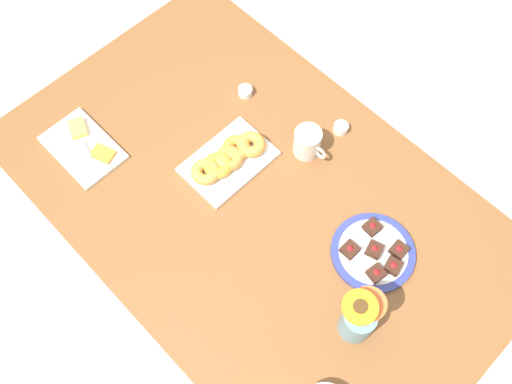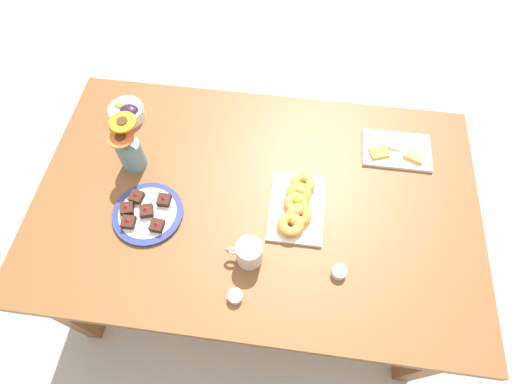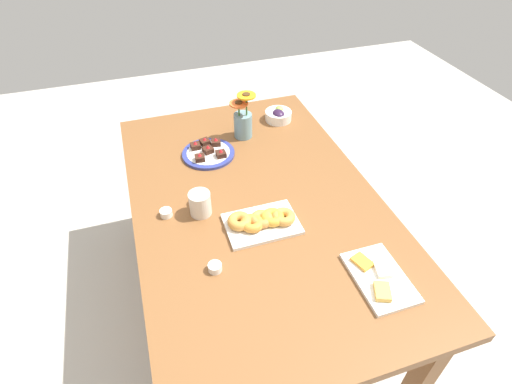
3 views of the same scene
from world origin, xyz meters
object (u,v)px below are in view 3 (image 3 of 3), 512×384
Objects in this scene: dining_table at (256,214)px; grape_bowl at (278,115)px; jam_cup_berry at (215,267)px; croissant_platter at (262,221)px; cheese_platter at (379,277)px; coffee_mug at (200,203)px; flower_vase at (243,122)px; jam_cup_honey at (166,213)px; dessert_plate at (208,153)px.

dining_table is 11.50× the size of grape_bowl.
croissant_platter is at bearing -55.11° from jam_cup_berry.
dining_table is at bearing 151.43° from grape_bowl.
dining_table is at bearing 27.94° from cheese_platter.
cheese_platter is (-1.08, 0.04, -0.02)m from grape_bowl.
grape_bowl reaches higher than dining_table.
flower_vase is (0.48, -0.32, 0.03)m from coffee_mug.
grape_bowl reaches higher than jam_cup_honey.
flower_vase reaches higher than dining_table.
jam_cup_honey is at bearing 87.20° from dining_table.
coffee_mug is at bearing 55.56° from croissant_platter.
jam_cup_honey and jam_cup_berry have the same top height.
flower_vase reaches higher than grape_bowl.
flower_vase is (0.98, 0.19, 0.07)m from cheese_platter.
cheese_platter reaches higher than jam_cup_berry.
coffee_mug reaches higher than croissant_platter.
jam_cup_berry is 0.20× the size of flower_vase.
flower_vase reaches higher than jam_cup_honey.
grape_bowl reaches higher than cheese_platter.
jam_cup_berry is at bearing 140.90° from dining_table.
flower_vase is at bearing -23.17° from jam_cup_berry.
jam_cup_berry is at bearing 124.89° from croissant_platter.
jam_cup_honey is (-0.55, 0.67, -0.01)m from grape_bowl.
dining_table is at bearing -39.10° from jam_cup_berry.
grape_bowl is 0.87m from jam_cup_honey.
dessert_plate is (0.88, 0.39, 0.00)m from cheese_platter.
jam_cup_berry is (0.21, 0.52, 0.01)m from cheese_platter.
grape_bowl is 2.90× the size of jam_cup_honey.
grape_bowl is 0.49× the size of croissant_platter.
cheese_platter is 1.10× the size of flower_vase.
flower_vase is (-0.09, 0.22, 0.05)m from grape_bowl.
coffee_mug is at bearing -100.63° from jam_cup_honey.
cheese_platter reaches higher than dining_table.
jam_cup_berry is (-0.30, 0.25, 0.10)m from dining_table.
dining_table is 0.40m from dessert_plate.
croissant_platter reaches higher than dining_table.
dessert_plate reaches higher than cheese_platter.
dessert_plate is (0.67, -0.13, -0.00)m from jam_cup_berry.
coffee_mug is 0.43× the size of croissant_platter.
grape_bowl reaches higher than jam_cup_berry.
dessert_plate is (0.52, 0.09, -0.01)m from croissant_platter.
jam_cup_berry is at bearing 169.19° from dessert_plate.
flower_vase reaches higher than croissant_platter.
jam_cup_honey is 0.34m from jam_cup_berry.
flower_vase is at bearing 10.70° from cheese_platter.
jam_cup_berry is (-0.15, 0.22, -0.01)m from croissant_platter.
dining_table is 0.51m from flower_vase.
dining_table is at bearing -162.34° from dessert_plate.
coffee_mug reaches higher than dining_table.
coffee_mug is 0.30m from jam_cup_berry.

